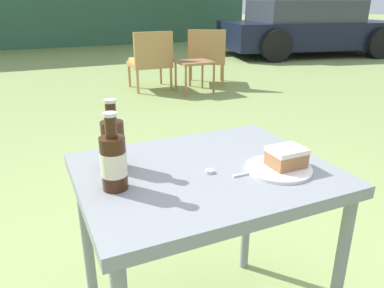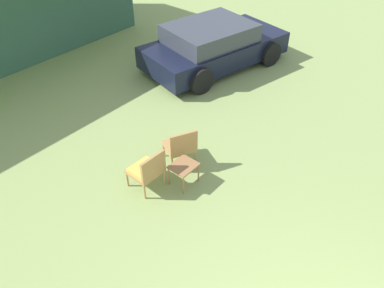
% 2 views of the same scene
% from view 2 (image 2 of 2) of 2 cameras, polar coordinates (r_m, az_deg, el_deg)
% --- Properties ---
extents(parked_car, '(4.31, 2.73, 1.22)m').
position_cam_2_polar(parked_car, '(10.65, 3.29, 14.77)').
color(parked_car, black).
rests_on(parked_car, ground_plane).
extents(wicker_chair_cushioned, '(0.56, 0.54, 0.83)m').
position_cam_2_polar(wicker_chair_cushioned, '(6.73, -6.81, -3.85)').
color(wicker_chair_cushioned, '#B2844C').
rests_on(wicker_chair_cushioned, ground_plane).
extents(wicker_chair_plain, '(0.72, 0.71, 0.83)m').
position_cam_2_polar(wicker_chair_plain, '(7.18, -1.70, -0.21)').
color(wicker_chair_plain, '#B2844C').
rests_on(wicker_chair_plain, ground_plane).
extents(garden_side_table, '(0.47, 0.41, 0.44)m').
position_cam_2_polar(garden_side_table, '(6.80, -1.30, -3.61)').
color(garden_side_table, '#996B42').
rests_on(garden_side_table, ground_plane).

